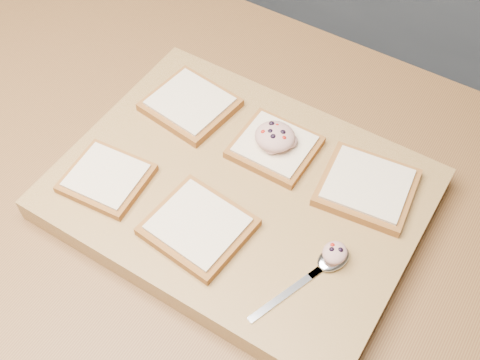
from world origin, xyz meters
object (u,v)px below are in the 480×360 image
object	(u,v)px
tuna_salad_dollop	(275,136)
bread_far_center	(275,147)
spoon	(327,263)
cutting_board	(240,194)

from	to	relation	value
tuna_salad_dollop	bread_far_center	bearing A→B (deg)	-16.20
bread_far_center	tuna_salad_dollop	distance (m)	0.02
tuna_salad_dollop	spoon	size ratio (longest dim) A/B	0.37
bread_far_center	cutting_board	bearing A→B (deg)	-96.21
tuna_salad_dollop	spoon	xyz separation A→B (m)	(0.15, -0.13, -0.03)
cutting_board	bread_far_center	xyz separation A→B (m)	(0.01, 0.08, 0.03)
cutting_board	tuna_salad_dollop	bearing A→B (deg)	84.56
cutting_board	bread_far_center	size ratio (longest dim) A/B	4.37
bread_far_center	spoon	world-z (taller)	bread_far_center
bread_far_center	spoon	bearing A→B (deg)	-40.76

